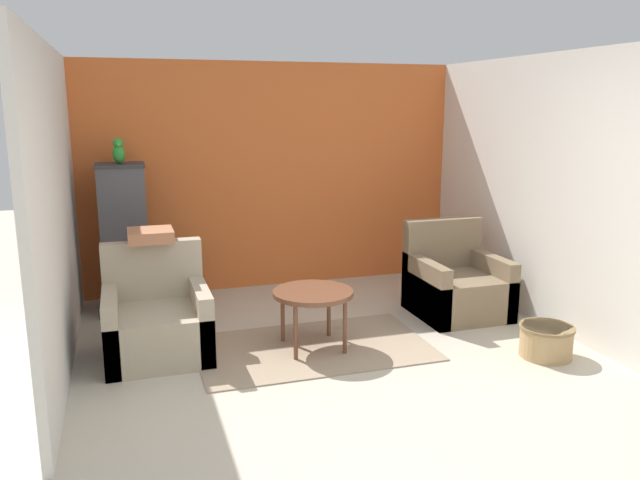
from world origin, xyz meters
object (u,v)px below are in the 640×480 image
Objects in this scene: coffee_table at (313,296)px; parrot at (119,152)px; birdcage at (125,240)px; potted_plant at (184,264)px; wicker_basket at (546,340)px; armchair_right at (456,286)px; armchair_left at (157,322)px.

coffee_table is 2.70× the size of parrot.
birdcage is (-1.48, 1.59, 0.25)m from coffee_table.
potted_plant is 1.52× the size of wicker_basket.
armchair_right is (1.62, 0.44, -0.18)m from coffee_table.
potted_plant is at bearing 138.96° from wicker_basket.
birdcage reaches higher than wicker_basket.
armchair_right is at bearing -20.38° from parrot.
parrot is 4.27m from wicker_basket.
potted_plant reaches higher than wicker_basket.
armchair_right is (2.89, 0.19, 0.00)m from armchair_left.
wicker_basket is (3.05, -1.01, -0.14)m from armchair_left.
coffee_table is at bearing -47.08° from birdcage.
armchair_left is at bearing -80.92° from parrot.
armchair_left is 1.42m from birdcage.
coffee_table is 0.75× the size of armchair_right.
wicker_basket is (1.78, -0.75, -0.32)m from coffee_table.
parrot is 0.57× the size of wicker_basket.
armchair_left is at bearing -176.29° from armchair_right.
parrot is 1.30m from potted_plant.
wicker_basket is at bearing -18.29° from armchair_left.
armchair_left is 3.59× the size of parrot.
birdcage is at bearing 159.66° from armchair_right.
armchair_right is at bearing 97.88° from wicker_basket.
coffee_table is at bearing -164.61° from armchair_right.
armchair_right is at bearing -24.42° from potted_plant.
birdcage reaches higher than armchair_left.
parrot reaches higher than potted_plant.
birdcage is 0.64m from potted_plant.
potted_plant is at bearing -0.22° from birdcage.
potted_plant is (0.57, -0.00, -0.29)m from birdcage.
wicker_basket is (3.26, -2.35, -1.45)m from parrot.
armchair_right reaches higher than coffee_table.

